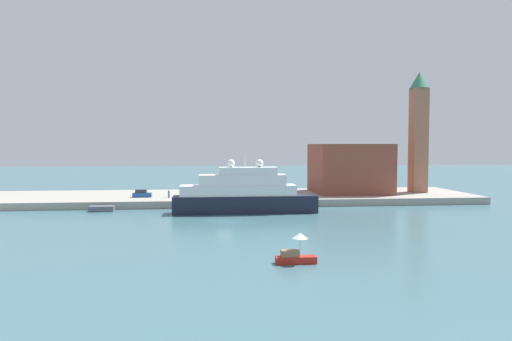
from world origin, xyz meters
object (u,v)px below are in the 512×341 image
(large_yacht, at_px, (243,194))
(work_barge, at_px, (102,209))
(parked_car, at_px, (142,194))
(mooring_bollard, at_px, (254,198))
(person_figure, at_px, (169,194))
(small_motorboat, at_px, (296,253))
(harbor_building, at_px, (349,168))
(bell_tower, at_px, (419,128))

(large_yacht, bearing_deg, work_barge, 170.15)
(parked_car, bearing_deg, work_barge, -120.44)
(parked_car, bearing_deg, mooring_bollard, -15.01)
(large_yacht, height_order, work_barge, large_yacht)
(person_figure, xyz_separation_m, mooring_bollard, (17.03, -4.41, -0.42))
(work_barge, bearing_deg, small_motorboat, -55.18)
(harbor_building, height_order, person_figure, harbor_building)
(large_yacht, distance_m, parked_car, 24.61)
(large_yacht, relative_size, parked_car, 6.74)
(small_motorboat, relative_size, person_figure, 2.64)
(harbor_building, distance_m, bell_tower, 18.18)
(small_motorboat, height_order, person_figure, small_motorboat)
(small_motorboat, distance_m, work_barge, 49.77)
(work_barge, xyz_separation_m, person_figure, (11.48, 8.34, 1.68))
(work_barge, distance_m, parked_car, 11.71)
(work_barge, distance_m, bell_tower, 70.12)
(harbor_building, bearing_deg, parked_car, -173.85)
(parked_car, bearing_deg, harbor_building, 6.15)
(harbor_building, distance_m, person_figure, 40.54)
(mooring_bollard, bearing_deg, large_yacht, -108.24)
(harbor_building, height_order, mooring_bollard, harbor_building)
(work_barge, height_order, parked_car, parked_car)
(work_barge, relative_size, person_figure, 2.79)
(parked_car, distance_m, person_figure, 5.84)
(small_motorboat, height_order, harbor_building, harbor_building)
(harbor_building, relative_size, person_figure, 10.08)
(harbor_building, height_order, bell_tower, bell_tower)
(harbor_building, height_order, parked_car, harbor_building)
(small_motorboat, height_order, mooring_bollard, small_motorboat)
(bell_tower, bearing_deg, person_figure, -174.13)
(harbor_building, xyz_separation_m, parked_car, (-45.33, -4.89, -4.80))
(small_motorboat, xyz_separation_m, parked_car, (-22.54, 50.86, 1.06))
(parked_car, xyz_separation_m, mooring_bollard, (22.63, -6.07, -0.37))
(bell_tower, relative_size, mooring_bollard, 43.38)
(parked_car, height_order, person_figure, person_figure)
(bell_tower, bearing_deg, large_yacht, -155.80)
(large_yacht, xyz_separation_m, parked_car, (-19.86, 14.47, -1.20))
(large_yacht, bearing_deg, person_figure, 138.07)
(small_motorboat, bearing_deg, mooring_bollard, 89.88)
(work_barge, height_order, harbor_building, harbor_building)
(large_yacht, bearing_deg, bell_tower, 24.20)
(bell_tower, height_order, parked_car, bell_tower)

